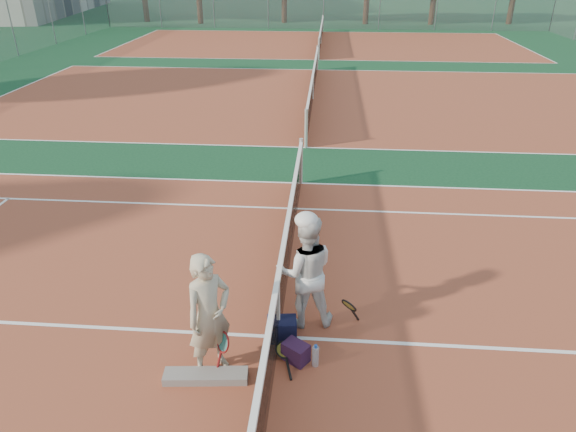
{
  "coord_description": "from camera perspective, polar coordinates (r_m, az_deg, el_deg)",
  "views": [
    {
      "loc": [
        0.58,
        -5.63,
        4.8
      ],
      "look_at": [
        0.0,
        1.71,
        1.05
      ],
      "focal_mm": 32.0,
      "sensor_mm": 36.0,
      "label": 1
    }
  ],
  "objects": [
    {
      "name": "ground",
      "position": [
        7.42,
        -1.07,
        -13.31
      ],
      "size": [
        130.0,
        130.0,
        0.0
      ],
      "primitive_type": "plane",
      "color": "#0F391E",
      "rests_on": "ground"
    },
    {
      "name": "court_main",
      "position": [
        7.42,
        -1.07,
        -13.3
      ],
      "size": [
        23.77,
        10.97,
        0.01
      ],
      "primitive_type": "cube",
      "color": "brown",
      "rests_on": "ground"
    },
    {
      "name": "court_far_a",
      "position": [
        19.73,
        2.77,
        12.88
      ],
      "size": [
        23.77,
        10.97,
        0.01
      ],
      "primitive_type": "cube",
      "color": "brown",
      "rests_on": "ground"
    },
    {
      "name": "court_far_b",
      "position": [
        32.99,
        3.66,
        18.57
      ],
      "size": [
        23.77,
        10.97,
        0.01
      ],
      "primitive_type": "cube",
      "color": "brown",
      "rests_on": "ground"
    },
    {
      "name": "net_main",
      "position": [
        7.1,
        -1.11,
        -10.17
      ],
      "size": [
        0.1,
        10.98,
        1.02
      ],
      "primitive_type": null,
      "color": "black",
      "rests_on": "ground"
    },
    {
      "name": "net_far_a",
      "position": [
        19.61,
        2.81,
        14.32
      ],
      "size": [
        0.1,
        10.98,
        1.02
      ],
      "primitive_type": null,
      "color": "black",
      "rests_on": "ground"
    },
    {
      "name": "net_far_b",
      "position": [
        32.92,
        3.69,
        19.44
      ],
      "size": [
        0.1,
        10.98,
        1.02
      ],
      "primitive_type": null,
      "color": "black",
      "rests_on": "ground"
    },
    {
      "name": "fence_back",
      "position": [
        39.77,
        3.97,
        22.16
      ],
      "size": [
        32.0,
        0.06,
        3.0
      ],
      "primitive_type": null,
      "color": "slate",
      "rests_on": "ground"
    },
    {
      "name": "player_a",
      "position": [
        6.49,
        -8.76,
        -10.86
      ],
      "size": [
        0.72,
        0.73,
        1.7
      ],
      "primitive_type": "imported",
      "rotation": [
        0.0,
        0.0,
        0.81
      ],
      "color": "#BAAF90",
      "rests_on": "ground"
    },
    {
      "name": "player_b",
      "position": [
        7.21,
        1.97,
        -6.18
      ],
      "size": [
        0.92,
        0.76,
        1.71
      ],
      "primitive_type": "imported",
      "rotation": [
        0.0,
        0.0,
        3.29
      ],
      "color": "silver",
      "rests_on": "ground"
    },
    {
      "name": "racket_red",
      "position": [
        6.8,
        -7.14,
        -14.79
      ],
      "size": [
        0.34,
        0.34,
        0.58
      ],
      "primitive_type": null,
      "rotation": [
        0.0,
        0.0,
        0.77
      ],
      "color": "maroon",
      "rests_on": "ground"
    },
    {
      "name": "racket_black_held",
      "position": [
        7.46,
        6.74,
        -10.73
      ],
      "size": [
        0.43,
        0.44,
        0.52
      ],
      "primitive_type": null,
      "rotation": [
        0.0,
        0.0,
        4.03
      ],
      "color": "black",
      "rests_on": "ground"
    },
    {
      "name": "racket_spare",
      "position": [
        7.08,
        -0.41,
        -14.85
      ],
      "size": [
        0.42,
        0.64,
        0.15
      ],
      "primitive_type": null,
      "rotation": [
        0.0,
        0.0,
        1.84
      ],
      "color": "black",
      "rests_on": "ground"
    },
    {
      "name": "sports_bag_navy",
      "position": [
        7.3,
        -0.69,
        -12.45
      ],
      "size": [
        0.43,
        0.32,
        0.32
      ],
      "primitive_type": "cube",
      "rotation": [
        0.0,
        0.0,
        0.11
      ],
      "color": "black",
      "rests_on": "ground"
    },
    {
      "name": "sports_bag_purple",
      "position": [
        6.99,
        0.87,
        -14.9
      ],
      "size": [
        0.4,
        0.38,
        0.27
      ],
      "primitive_type": "cube",
      "rotation": [
        0.0,
        0.0,
        -0.61
      ],
      "color": "#28102C",
      "rests_on": "ground"
    },
    {
      "name": "net_cover_canvas",
      "position": [
        6.86,
        -9.12,
        -17.17
      ],
      "size": [
        1.08,
        0.34,
        0.11
      ],
      "primitive_type": "cube",
      "rotation": [
        0.0,
        0.0,
        0.09
      ],
      "color": "slate",
      "rests_on": "ground"
    },
    {
      "name": "water_bottle",
      "position": [
        6.91,
        3.07,
        -15.33
      ],
      "size": [
        0.09,
        0.09,
        0.3
      ],
      "primitive_type": "cylinder",
      "color": "silver",
      "rests_on": "ground"
    }
  ]
}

